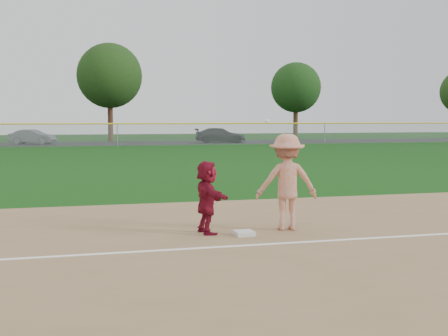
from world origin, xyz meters
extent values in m
plane|color=#0E3D0B|center=(0.00, 0.00, 0.00)|extent=(160.00, 160.00, 0.00)
cube|color=white|center=(0.00, -0.80, 0.03)|extent=(60.00, 0.10, 0.01)
cube|color=black|center=(0.00, 46.00, 0.01)|extent=(120.00, 10.00, 0.01)
cube|color=silver|center=(0.08, 0.13, 0.06)|extent=(0.41, 0.41, 0.09)
imported|color=maroon|center=(-0.62, 0.52, 0.78)|extent=(0.62, 1.46, 1.53)
imported|color=slate|center=(-7.61, 45.65, 0.71)|extent=(4.52, 2.89, 1.41)
imported|color=black|center=(10.63, 44.77, 0.76)|extent=(5.40, 2.83, 1.50)
imported|color=#A7A7AA|center=(1.14, 0.50, 1.06)|extent=(1.44, 0.96, 2.07)
sphere|color=white|center=(0.56, 0.15, 2.37)|extent=(0.09, 0.09, 0.09)
plane|color=#999EA0|center=(0.00, 40.00, 1.00)|extent=(110.00, 0.00, 110.00)
cylinder|color=yellow|center=(0.00, 40.00, 2.00)|extent=(110.00, 0.12, 0.12)
cylinder|color=gray|center=(0.00, 40.00, 1.00)|extent=(0.08, 0.08, 2.00)
cylinder|color=gray|center=(20.00, 40.00, 1.00)|extent=(0.08, 0.08, 2.00)
cylinder|color=#3C2216|center=(0.00, 51.50, 2.05)|extent=(0.56, 0.56, 4.10)
sphere|color=#16320F|center=(0.00, 51.50, 7.08)|extent=(7.00, 7.00, 7.00)
cylinder|color=#3A2515|center=(22.00, 52.80, 1.82)|extent=(0.56, 0.56, 3.64)
sphere|color=#13340F|center=(22.00, 52.80, 6.19)|extent=(6.00, 6.00, 6.00)
camera|label=1|loc=(-3.14, -10.82, 2.41)|focal=45.00mm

